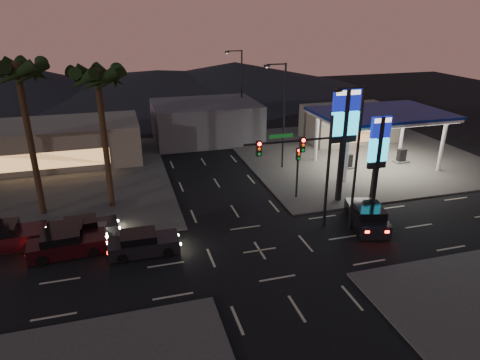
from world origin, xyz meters
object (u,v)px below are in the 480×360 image
object	(u,v)px
car_lane_b_rear	(2,237)
car_lane_a_front	(143,244)
pylon_sign_short	(379,147)
traffic_signal_mast	(305,158)
suv_station	(367,216)
car_lane_a_mid	(66,244)
car_lane_b_front	(70,236)
gas_station	(380,116)
car_lane_b_mid	(85,229)
pylon_sign_tall	(345,124)

from	to	relation	value
car_lane_b_rear	car_lane_a_front	bearing A→B (deg)	-19.88
pylon_sign_short	traffic_signal_mast	xyz separation A→B (m)	(-7.24, -2.51, 0.57)
traffic_signal_mast	suv_station	world-z (taller)	traffic_signal_mast
pylon_sign_short	car_lane_a_mid	distance (m)	23.19
pylon_sign_short	traffic_signal_mast	world-z (taller)	traffic_signal_mast
car_lane_b_front	car_lane_b_rear	bearing A→B (deg)	168.84
gas_station	car_lane_b_mid	distance (m)	28.07
pylon_sign_tall	car_lane_a_front	world-z (taller)	pylon_sign_tall
gas_station	pylon_sign_tall	distance (m)	10.01
pylon_sign_short	car_lane_b_mid	xyz separation A→B (m)	(-21.78, 0.37, -4.01)
pylon_sign_tall	car_lane_b_front	world-z (taller)	pylon_sign_tall
suv_station	gas_station	bearing A→B (deg)	55.07
pylon_sign_short	car_lane_b_front	distance (m)	23.01
car_lane_a_mid	car_lane_b_rear	world-z (taller)	car_lane_b_rear
car_lane_b_mid	traffic_signal_mast	bearing A→B (deg)	-11.20
traffic_signal_mast	car_lane_b_rear	xyz separation A→B (m)	(-19.56, 2.89, -4.44)
car_lane_b_front	car_lane_b_mid	world-z (taller)	car_lane_b_front
car_lane_a_mid	car_lane_b_mid	bearing A→B (deg)	61.40
traffic_signal_mast	car_lane_a_front	xyz separation A→B (m)	(-10.94, -0.22, -4.55)
car_lane_b_mid	suv_station	xyz separation A→B (m)	(19.18, -3.75, 0.10)
car_lane_b_front	car_lane_b_mid	bearing A→B (deg)	42.38
pylon_sign_tall	pylon_sign_short	size ratio (longest dim) A/B	1.29
car_lane_a_mid	car_lane_b_front	bearing A→B (deg)	82.34
pylon_sign_short	traffic_signal_mast	distance (m)	7.69
car_lane_b_rear	traffic_signal_mast	bearing A→B (deg)	-8.42
car_lane_a_front	car_lane_a_mid	size ratio (longest dim) A/B	0.93
pylon_sign_tall	car_lane_b_mid	bearing A→B (deg)	-178.12
pylon_sign_short	suv_station	bearing A→B (deg)	-127.53
gas_station	car_lane_b_front	xyz separation A→B (m)	(-27.66, -7.94, -4.39)
car_lane_b_rear	car_lane_b_mid	bearing A→B (deg)	-0.19
pylon_sign_tall	car_lane_b_rear	xyz separation A→B (m)	(-24.31, -0.62, -5.61)
traffic_signal_mast	car_lane_a_mid	world-z (taller)	traffic_signal_mast
car_lane_a_mid	suv_station	xyz separation A→B (m)	(20.20, -1.88, 0.03)
car_lane_a_mid	car_lane_b_rear	bearing A→B (deg)	154.67
gas_station	car_lane_a_front	size ratio (longest dim) A/B	2.70
car_lane_b_front	car_lane_a_front	bearing A→B (deg)	-27.20
car_lane_b_mid	suv_station	world-z (taller)	suv_station
pylon_sign_short	suv_station	distance (m)	5.79
pylon_sign_tall	car_lane_a_mid	bearing A→B (deg)	-172.95
car_lane_b_rear	suv_station	xyz separation A→B (m)	(24.20, -3.77, -0.03)
car_lane_a_front	suv_station	bearing A→B (deg)	-2.40
car_lane_a_front	car_lane_b_mid	world-z (taller)	car_lane_a_front
gas_station	traffic_signal_mast	size ratio (longest dim) A/B	1.53
car_lane_b_rear	car_lane_b_front	bearing A→B (deg)	-11.16
car_lane_a_front	car_lane_b_rear	bearing A→B (deg)	160.12
car_lane_b_mid	car_lane_b_rear	distance (m)	5.03
gas_station	suv_station	bearing A→B (deg)	-124.93
pylon_sign_tall	pylon_sign_short	distance (m)	3.20
pylon_sign_tall	car_lane_b_mid	world-z (taller)	pylon_sign_tall
traffic_signal_mast	car_lane_b_front	bearing A→B (deg)	172.33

